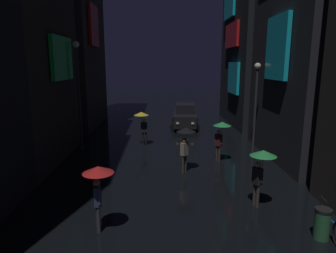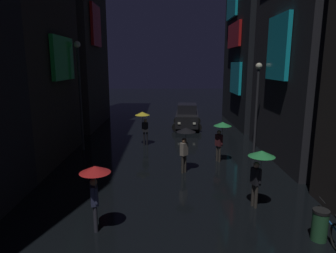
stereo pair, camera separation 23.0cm
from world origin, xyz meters
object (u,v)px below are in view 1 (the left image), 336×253
object	(u,v)px
pedestrian_far_right_red	(98,181)
pedestrian_midstreet_left_black	(186,137)
bicycle_parked_at_storefront	(330,224)
streetlamp_left_far	(78,85)
car_distant	(185,116)
pedestrian_foreground_left_green	(221,130)
pedestrian_midstreet_centre_green	(261,162)
trash_bin	(322,224)
streetlamp_right_far	(256,97)
pedestrian_near_crossing_yellow	(142,119)

from	to	relation	value
pedestrian_far_right_red	pedestrian_midstreet_left_black	distance (m)	5.96
bicycle_parked_at_storefront	streetlamp_left_far	world-z (taller)	streetlamp_left_far
pedestrian_midstreet_left_black	car_distant	distance (m)	10.03
pedestrian_foreground_left_green	pedestrian_midstreet_centre_green	world-z (taller)	same
pedestrian_midstreet_left_black	trash_bin	size ratio (longest dim) A/B	2.28
car_distant	bicycle_parked_at_storefront	bearing A→B (deg)	-78.96
pedestrian_far_right_red	bicycle_parked_at_storefront	bearing A→B (deg)	-2.95
bicycle_parked_at_storefront	streetlamp_right_far	xyz separation A→B (m)	(0.40, 8.81, 2.81)
streetlamp_left_far	trash_bin	distance (m)	13.61
bicycle_parked_at_storefront	pedestrian_far_right_red	bearing A→B (deg)	177.05
pedestrian_foreground_left_green	streetlamp_right_far	size ratio (longest dim) A/B	0.42
streetlamp_left_far	trash_bin	size ratio (longest dim) A/B	6.70
pedestrian_midstreet_left_black	streetlamp_left_far	world-z (taller)	streetlamp_left_far
pedestrian_midstreet_left_black	pedestrian_midstreet_centre_green	bearing A→B (deg)	-57.75
pedestrian_midstreet_centre_green	streetlamp_right_far	xyz separation A→B (m)	(1.90, 6.95, 1.53)
pedestrian_far_right_red	pedestrian_midstreet_left_black	xyz separation A→B (m)	(2.97, 5.16, 0.00)
pedestrian_midstreet_centre_green	car_distant	bearing A→B (deg)	96.38
pedestrian_foreground_left_green	pedestrian_midstreet_left_black	bearing A→B (deg)	-143.19
pedestrian_midstreet_centre_green	pedestrian_foreground_left_green	bearing A→B (deg)	94.29
streetlamp_right_far	streetlamp_left_far	xyz separation A→B (m)	(-10.00, 0.45, 0.64)
bicycle_parked_at_storefront	pedestrian_midstreet_left_black	bearing A→B (deg)	124.61
pedestrian_midstreet_left_black	car_distant	size ratio (longest dim) A/B	0.50
pedestrian_far_right_red	car_distant	distance (m)	15.61
pedestrian_near_crossing_yellow	pedestrian_midstreet_left_black	distance (m)	5.25
pedestrian_midstreet_left_black	car_distant	xyz separation A→B (m)	(0.78, 9.97, -0.74)
pedestrian_midstreet_left_black	bicycle_parked_at_storefront	bearing A→B (deg)	-55.39
pedestrian_far_right_red	pedestrian_midstreet_left_black	size ratio (longest dim) A/B	1.00
car_distant	trash_bin	world-z (taller)	car_distant
pedestrian_near_crossing_yellow	bicycle_parked_at_storefront	world-z (taller)	pedestrian_near_crossing_yellow
pedestrian_far_right_red	trash_bin	size ratio (longest dim) A/B	2.28
pedestrian_near_crossing_yellow	trash_bin	world-z (taller)	pedestrian_near_crossing_yellow
pedestrian_midstreet_left_black	streetlamp_right_far	bearing A→B (deg)	38.08
pedestrian_near_crossing_yellow	car_distant	size ratio (longest dim) A/B	0.50
bicycle_parked_at_storefront	pedestrian_midstreet_centre_green	bearing A→B (deg)	128.88
pedestrian_foreground_left_green	car_distant	world-z (taller)	pedestrian_foreground_left_green
pedestrian_midstreet_left_black	bicycle_parked_at_storefront	xyz separation A→B (m)	(3.80, -5.51, -1.28)
pedestrian_midstreet_centre_green	pedestrian_far_right_red	xyz separation A→B (m)	(-5.27, -1.51, 0.00)
pedestrian_far_right_red	pedestrian_midstreet_left_black	world-z (taller)	same
pedestrian_midstreet_left_black	bicycle_parked_at_storefront	world-z (taller)	pedestrian_midstreet_left_black
streetlamp_left_far	car_distant	bearing A→B (deg)	43.44
streetlamp_right_far	trash_bin	xyz separation A→B (m)	(-0.70, -8.90, -2.73)
pedestrian_midstreet_centre_green	trash_bin	xyz separation A→B (m)	(1.20, -1.95, -1.20)
streetlamp_left_far	pedestrian_near_crossing_yellow	bearing A→B (deg)	15.59
streetlamp_right_far	streetlamp_left_far	distance (m)	10.03
pedestrian_foreground_left_green	pedestrian_far_right_red	xyz separation A→B (m)	(-4.89, -6.60, 0.00)
pedestrian_midstreet_centre_green	pedestrian_near_crossing_yellow	size ratio (longest dim) A/B	1.00
streetlamp_left_far	trash_bin	world-z (taller)	streetlamp_left_far
pedestrian_midstreet_left_black	streetlamp_right_far	world-z (taller)	streetlamp_right_far
trash_bin	pedestrian_near_crossing_yellow	bearing A→B (deg)	119.27
pedestrian_foreground_left_green	pedestrian_far_right_red	size ratio (longest dim) A/B	1.00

